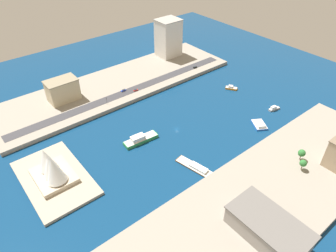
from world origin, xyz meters
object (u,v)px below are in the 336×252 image
object	(u,v)px
catamaran_blue	(260,125)
carpark_squat_concrete	(268,228)
opera_landmark	(51,168)
traffic_light_waterfront	(107,100)
ferry_green_doubledeck	(140,139)
water_taxi_orange	(231,88)
pickup_red	(136,90)
office_block_beige	(63,90)
hotel_broad_white	(168,38)
barge_flat_brown	(196,168)
suv_black	(195,67)
yacht_sleek_gray	(274,108)
hatchback_blue	(124,90)

from	to	relation	value
catamaran_blue	carpark_squat_concrete	world-z (taller)	carpark_squat_concrete
catamaran_blue	opera_landmark	bearing A→B (deg)	72.35
traffic_light_waterfront	catamaran_blue	bearing A→B (deg)	-141.15
ferry_green_doubledeck	carpark_squat_concrete	world-z (taller)	carpark_squat_concrete
water_taxi_orange	pickup_red	bearing A→B (deg)	56.78
ferry_green_doubledeck	office_block_beige	xyz separation A→B (m)	(87.84, 21.79, 11.26)
hotel_broad_white	traffic_light_waterfront	size ratio (longest dim) A/B	6.27
traffic_light_waterfront	barge_flat_brown	bearing A→B (deg)	-175.24
carpark_squat_concrete	catamaran_blue	bearing A→B (deg)	-50.90
ferry_green_doubledeck	suv_black	xyz separation A→B (m)	(59.77, -112.98, 2.38)
catamaran_blue	yacht_sleek_gray	distance (m)	29.73
yacht_sleek_gray	barge_flat_brown	bearing A→B (deg)	95.44
hotel_broad_white	hatchback_blue	xyz separation A→B (m)	(-36.97, 84.43, -19.50)
hotel_broad_white	office_block_beige	world-z (taller)	hotel_broad_white
barge_flat_brown	catamaran_blue	bearing A→B (deg)	-87.61
office_block_beige	pickup_red	size ratio (longest dim) A/B	6.01
hotel_broad_white	opera_landmark	xyz separation A→B (m)	(-100.17, 178.75, -13.17)
office_block_beige	pickup_red	bearing A→B (deg)	-115.46
barge_flat_brown	suv_black	world-z (taller)	suv_black
barge_flat_brown	suv_black	bearing A→B (deg)	-42.67
pickup_red	suv_black	size ratio (longest dim) A/B	1.07
hatchback_blue	hotel_broad_white	bearing A→B (deg)	-66.35
yacht_sleek_gray	ferry_green_doubledeck	distance (m)	122.39
water_taxi_orange	yacht_sleek_gray	xyz separation A→B (m)	(-47.97, -1.87, 0.16)
yacht_sleek_gray	pickup_red	bearing A→B (deg)	38.81
water_taxi_orange	office_block_beige	xyz separation A→B (m)	(78.63, 136.01, 12.05)
ferry_green_doubledeck	hotel_broad_white	xyz separation A→B (m)	(103.69, -111.83, 21.83)
water_taxi_orange	office_block_beige	world-z (taller)	office_block_beige
pickup_red	suv_black	world-z (taller)	suv_black
water_taxi_orange	ferry_green_doubledeck	world-z (taller)	ferry_green_doubledeck
water_taxi_orange	barge_flat_brown	world-z (taller)	water_taxi_orange
office_block_beige	pickup_red	world-z (taller)	office_block_beige
catamaran_blue	pickup_red	xyz separation A→B (m)	(105.52, 50.51, 3.16)
hotel_broad_white	opera_landmark	world-z (taller)	hotel_broad_white
water_taxi_orange	suv_black	world-z (taller)	suv_black
hatchback_blue	barge_flat_brown	bearing A→B (deg)	172.94
ferry_green_doubledeck	opera_landmark	xyz separation A→B (m)	(3.52, 66.93, 8.66)
water_taxi_orange	suv_black	distance (m)	50.68
catamaran_blue	opera_landmark	size ratio (longest dim) A/B	0.57
traffic_light_waterfront	carpark_squat_concrete	bearing A→B (deg)	-179.57
office_block_beige	suv_black	size ratio (longest dim) A/B	6.43
yacht_sleek_gray	barge_flat_brown	distance (m)	103.44
barge_flat_brown	carpark_squat_concrete	world-z (taller)	carpark_squat_concrete
hatchback_blue	opera_landmark	bearing A→B (deg)	123.82
carpark_squat_concrete	opera_landmark	size ratio (longest dim) A/B	1.45
carpark_squat_concrete	opera_landmark	world-z (taller)	opera_landmark
ferry_green_doubledeck	opera_landmark	size ratio (longest dim) A/B	0.98
suv_black	office_block_beige	bearing A→B (deg)	78.24
suv_black	opera_landmark	distance (m)	188.60
carpark_squat_concrete	suv_black	xyz separation A→B (m)	(171.52, -107.41, -5.21)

